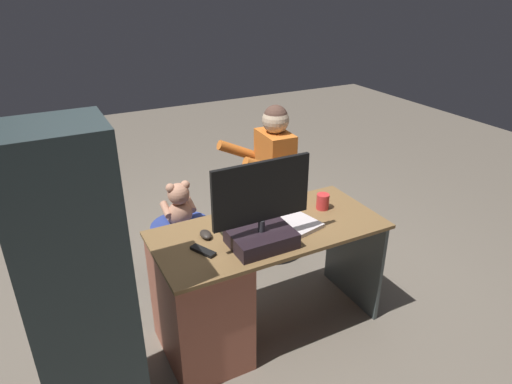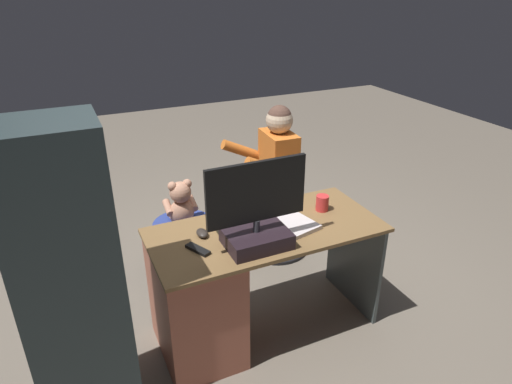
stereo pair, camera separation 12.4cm
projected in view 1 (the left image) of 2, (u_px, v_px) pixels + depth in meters
The scene contains 13 objects.
ground_plane at pixel (241, 290), 3.20m from camera, with size 10.00×10.00×0.00m, color #6F6457.
desk at pixel (215, 294), 2.57m from camera, with size 1.33×0.61×0.72m.
monitor at pixel (261, 220), 2.35m from camera, with size 0.54×0.26×0.48m.
keyboard at pixel (252, 221), 2.62m from camera, with size 0.42×0.14×0.02m, color black.
computer_mouse at pixel (206, 234), 2.47m from camera, with size 0.06×0.10×0.04m, color #2E2722.
cup at pixel (323, 201), 2.76m from camera, with size 0.08×0.08×0.10m, color red.
tv_remote at pixel (203, 251), 2.34m from camera, with size 0.04×0.15×0.02m, color black.
notebook_binder at pixel (293, 222), 2.61m from camera, with size 0.22×0.30×0.02m, color silver.
office_chair_teddy at pixel (183, 247), 3.24m from camera, with size 0.52×0.52×0.44m.
teddy_bear at pixel (179, 205), 3.10m from camera, with size 0.22×0.23×0.33m.
visitor_chair at pixel (274, 220), 3.59m from camera, with size 0.51×0.51×0.44m.
person at pixel (266, 171), 3.37m from camera, with size 0.53×0.49×1.19m.
equipment_rack at pixel (79, 291), 1.99m from camera, with size 0.44×0.36×1.52m, color #273335.
Camera 1 is at (1.09, 2.34, 2.02)m, focal length 31.64 mm.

